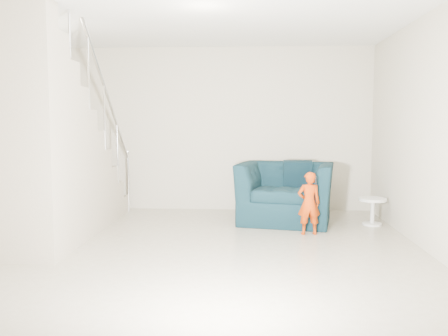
{
  "coord_description": "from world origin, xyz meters",
  "views": [
    {
      "loc": [
        0.49,
        -5.14,
        1.46
      ],
      "look_at": [
        0.15,
        1.2,
        0.85
      ],
      "focal_mm": 38.0,
      "sensor_mm": 36.0,
      "label": 1
    }
  ],
  "objects": [
    {
      "name": "staircase",
      "position": [
        -2.0,
        0.55,
        0.95
      ],
      "size": [
        1.02,
        3.03,
        3.62
      ],
      "color": "#ADA089",
      "rests_on": "floor"
    },
    {
      "name": "floor",
      "position": [
        0.0,
        0.0,
        0.0
      ],
      "size": [
        5.5,
        5.5,
        0.0
      ],
      "primitive_type": "plane",
      "color": "gray",
      "rests_on": "ground"
    },
    {
      "name": "armchair",
      "position": [
        1.03,
        1.8,
        0.43
      ],
      "size": [
        1.54,
        1.41,
        0.87
      ],
      "primitive_type": "imported",
      "rotation": [
        0.0,
        0.0,
        -0.2
      ],
      "color": "black",
      "rests_on": "floor"
    },
    {
      "name": "phone",
      "position": [
        1.35,
        0.99,
        0.72
      ],
      "size": [
        0.03,
        0.05,
        0.1
      ],
      "primitive_type": "cube",
      "rotation": [
        0.0,
        0.0,
        -0.31
      ],
      "color": "black",
      "rests_on": "toddler"
    },
    {
      "name": "right_wall",
      "position": [
        2.5,
        0.0,
        1.35
      ],
      "size": [
        0.0,
        5.5,
        5.5
      ],
      "primitive_type": "plane",
      "rotation": [
        1.57,
        0.0,
        -1.57
      ],
      "color": "#B5AD93",
      "rests_on": "floor"
    },
    {
      "name": "ceiling",
      "position": [
        0.0,
        0.0,
        2.7
      ],
      "size": [
        5.5,
        5.5,
        0.0
      ],
      "primitive_type": "plane",
      "rotation": [
        3.14,
        0.0,
        0.0
      ],
      "color": "silver",
      "rests_on": "back_wall"
    },
    {
      "name": "front_wall",
      "position": [
        0.0,
        -2.75,
        1.35
      ],
      "size": [
        5.0,
        0.0,
        5.0
      ],
      "primitive_type": "plane",
      "rotation": [
        -1.57,
        0.0,
        0.0
      ],
      "color": "#B5AD93",
      "rests_on": "floor"
    },
    {
      "name": "side_table",
      "position": [
        2.25,
        1.63,
        0.26
      ],
      "size": [
        0.39,
        0.39,
        0.39
      ],
      "color": "silver",
      "rests_on": "floor"
    },
    {
      "name": "cushion",
      "position": [
        1.23,
        2.1,
        0.68
      ],
      "size": [
        0.43,
        0.21,
        0.43
      ],
      "primitive_type": "cube",
      "rotation": [
        0.21,
        0.0,
        0.0
      ],
      "color": "black",
      "rests_on": "armchair"
    },
    {
      "name": "toddler",
      "position": [
        1.27,
        1.01,
        0.41
      ],
      "size": [
        0.32,
        0.23,
        0.83
      ],
      "primitive_type": "imported",
      "rotation": [
        0.0,
        0.0,
        3.26
      ],
      "color": "#A12305",
      "rests_on": "floor"
    },
    {
      "name": "throw",
      "position": [
        0.41,
        1.77,
        0.55
      ],
      "size": [
        0.05,
        0.5,
        0.56
      ],
      "primitive_type": "cube",
      "color": "black",
      "rests_on": "armchair"
    },
    {
      "name": "back_wall",
      "position": [
        0.0,
        2.75,
        1.35
      ],
      "size": [
        5.0,
        0.0,
        5.0
      ],
      "primitive_type": "plane",
      "rotation": [
        1.57,
        0.0,
        0.0
      ],
      "color": "#B5AD93",
      "rests_on": "floor"
    }
  ]
}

